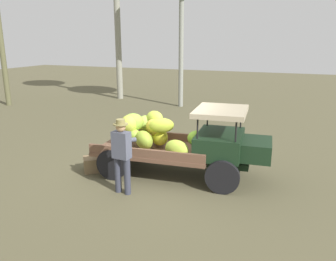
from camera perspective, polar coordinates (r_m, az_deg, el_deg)
The scene contains 4 objects.
ground_plane at distance 9.01m, azimuth -1.72°, elevation -7.39°, with size 60.00×60.00×0.00m, color brown.
truck at distance 8.64m, azimuth 2.64°, elevation -1.94°, with size 4.55×2.03×1.84m.
farmer at distance 7.66m, azimuth -7.89°, elevation -3.63°, with size 0.52×0.47×1.77m.
wooden_crate at distance 9.36m, azimuth -12.73°, elevation -5.62°, with size 0.49×0.47×0.39m, color olive.
Camera 1 is at (3.29, -7.63, 3.49)m, focal length 35.69 mm.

